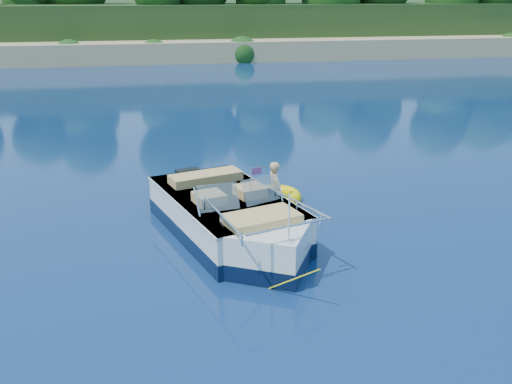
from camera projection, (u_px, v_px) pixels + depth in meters
ground at (198, 315)px, 9.48m from camera, size 160.00×160.00×0.00m
shoreline at (148, 26)px, 68.19m from camera, size 170.00×59.00×6.00m
motorboat at (233, 223)px, 12.22m from camera, size 3.25×5.93×2.03m
tow_tube at (276, 197)px, 14.63m from camera, size 1.32×1.32×0.35m
boy at (274, 202)px, 14.56m from camera, size 0.45×0.81×1.52m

